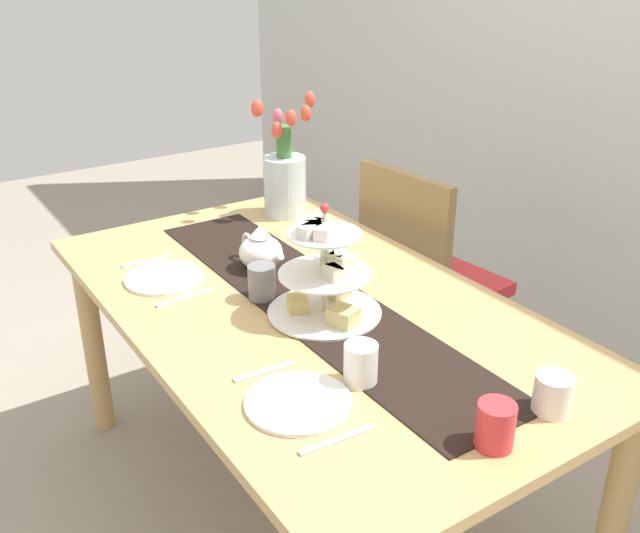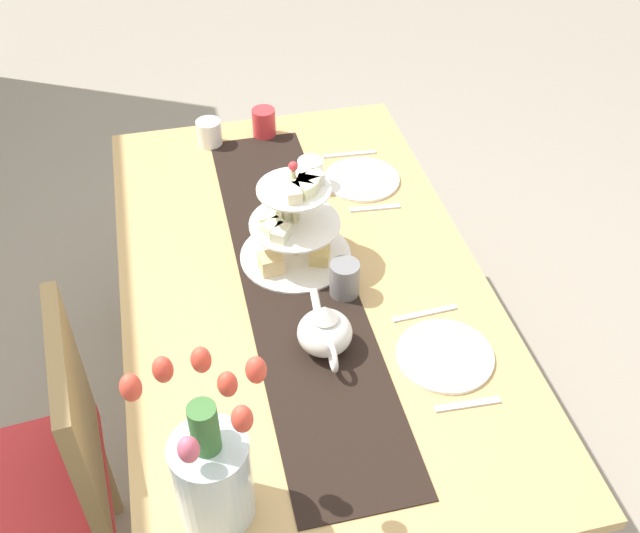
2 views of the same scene
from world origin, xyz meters
name	(u,v)px [view 2 (image 2 of 2)]	position (x,y,z in m)	size (l,w,h in m)	color
ground_plane	(306,440)	(0.00, 0.00, 0.00)	(8.00, 8.00, 0.00)	gray
dining_table	(303,304)	(0.00, 0.00, 0.62)	(1.64, 0.94, 0.72)	tan
chair_left	(43,475)	(-0.30, 0.70, 0.50)	(0.46, 0.46, 0.91)	olive
table_runner	(296,279)	(0.00, 0.02, 0.72)	(1.40, 0.28, 0.00)	black
tiered_cake_stand	(293,226)	(0.09, 0.00, 0.83)	(0.30, 0.30, 0.30)	beige
teapot	(325,331)	(-0.25, 0.00, 0.78)	(0.24, 0.13, 0.14)	white
tulip_vase	(212,469)	(-0.62, 0.30, 0.86)	(0.19, 0.24, 0.43)	silver
cream_jug	(209,133)	(0.70, 0.16, 0.76)	(0.08, 0.08, 0.09)	white
dinner_plate_left	(445,356)	(-0.34, -0.27, 0.73)	(0.23, 0.23, 0.01)	white
fork_left	(468,404)	(-0.49, -0.27, 0.72)	(0.02, 0.15, 0.01)	silver
knife_left	(425,313)	(-0.20, -0.27, 0.72)	(0.01, 0.17, 0.01)	silver
dinner_plate_right	(362,179)	(0.39, -0.27, 0.73)	(0.23, 0.23, 0.01)	white
fork_right	(375,208)	(0.24, -0.27, 0.72)	(0.02, 0.15, 0.01)	silver
knife_right	(350,154)	(0.53, -0.27, 0.72)	(0.01, 0.17, 0.01)	silver
mug_grey	(345,279)	(-0.08, -0.09, 0.77)	(0.08, 0.08, 0.10)	slate
mug_white_text	(310,174)	(0.39, -0.11, 0.77)	(0.08, 0.08, 0.10)	white
mug_orange	(264,123)	(0.71, -0.02, 0.77)	(0.08, 0.08, 0.10)	red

